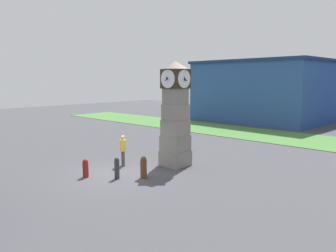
# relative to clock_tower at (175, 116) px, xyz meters

# --- Properties ---
(ground_plane) EXTENTS (84.35, 84.35, 0.00)m
(ground_plane) POSITION_rel_clock_tower_xyz_m (-1.03, -3.18, -2.66)
(ground_plane) COLOR #424247
(clock_tower) EXTENTS (1.51, 1.57, 5.55)m
(clock_tower) POSITION_rel_clock_tower_xyz_m (0.00, 0.00, 0.00)
(clock_tower) COLOR slate
(clock_tower) RESTS_ON ground_plane
(bollard_near_tower) EXTENTS (0.28, 0.28, 0.89)m
(bollard_near_tower) POSITION_rel_clock_tower_xyz_m (-1.67, -4.51, -2.21)
(bollard_near_tower) COLOR maroon
(bollard_near_tower) RESTS_ON ground_plane
(bollard_mid_row) EXTENTS (0.23, 0.23, 1.02)m
(bollard_mid_row) POSITION_rel_clock_tower_xyz_m (-0.39, -3.65, -2.15)
(bollard_mid_row) COLOR #333338
(bollard_mid_row) RESTS_ON ground_plane
(bollard_far_row) EXTENTS (0.30, 0.30, 1.05)m
(bollard_far_row) POSITION_rel_clock_tower_xyz_m (0.44, -2.74, -2.14)
(bollard_far_row) COLOR brown
(bollard_far_row) RESTS_ON ground_plane
(pedestrian_near_bench) EXTENTS (0.47, 0.39, 1.66)m
(pedestrian_near_bench) POSITION_rel_clock_tower_xyz_m (-2.00, -1.97, -1.72)
(pedestrian_near_bench) COLOR #3F3F47
(pedestrian_near_bench) RESTS_ON ground_plane
(warehouse_blue_far) EXTENTS (14.26, 12.69, 6.67)m
(warehouse_blue_far) POSITION_rel_clock_tower_xyz_m (-5.87, 22.40, 0.68)
(warehouse_blue_far) COLOR #2D5193
(warehouse_blue_far) RESTS_ON ground_plane
(grass_verge_far) EXTENTS (50.61, 6.13, 0.04)m
(grass_verge_far) POSITION_rel_clock_tower_xyz_m (-1.05, 12.28, -2.64)
(grass_verge_far) COLOR #477A38
(grass_verge_far) RESTS_ON ground_plane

